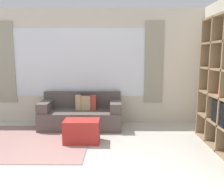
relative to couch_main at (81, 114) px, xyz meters
name	(u,v)px	position (x,y,z in m)	size (l,w,h in m)	color
ground_plane	(46,194)	(-0.08, -2.82, -0.30)	(16.00, 16.00, 0.00)	beige
wall_back	(80,67)	(-0.08, 0.47, 1.06)	(6.98, 0.11, 2.70)	beige
area_rug	(21,141)	(-1.04, -1.00, -0.29)	(2.60, 2.07, 0.01)	gray
couch_main	(81,114)	(0.00, 0.00, 0.00)	(1.80, 0.87, 0.78)	#564C47
ottoman	(82,131)	(0.14, -1.03, -0.08)	(0.66, 0.44, 0.44)	#A82823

